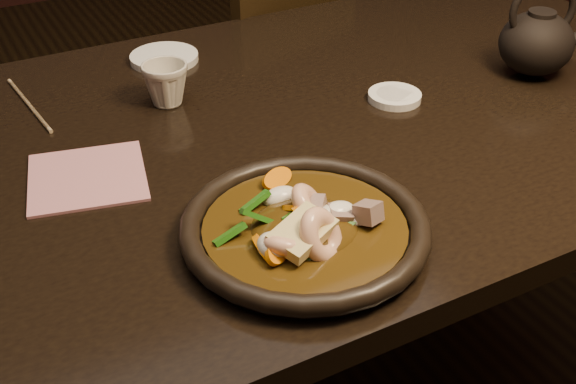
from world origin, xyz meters
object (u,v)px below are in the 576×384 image
chair (263,87)px  plate (305,229)px  tea_cup (166,83)px  table (298,161)px  teapot (537,40)px

chair → plate: chair is taller
tea_cup → table: bearing=-42.7°
table → chair: 0.71m
table → chair: bearing=68.7°
plate → teapot: bearing=21.0°
table → teapot: teapot is taller
chair → tea_cup: size_ratio=11.58×
table → teapot: bearing=-6.0°
tea_cup → teapot: (0.61, -0.20, 0.03)m
plate → tea_cup: (-0.02, 0.43, 0.02)m
teapot → plate: bearing=-140.1°
chair → tea_cup: bearing=30.2°
tea_cup → teapot: size_ratio=0.44×
table → chair: chair is taller
tea_cup → chair: bearing=49.4°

